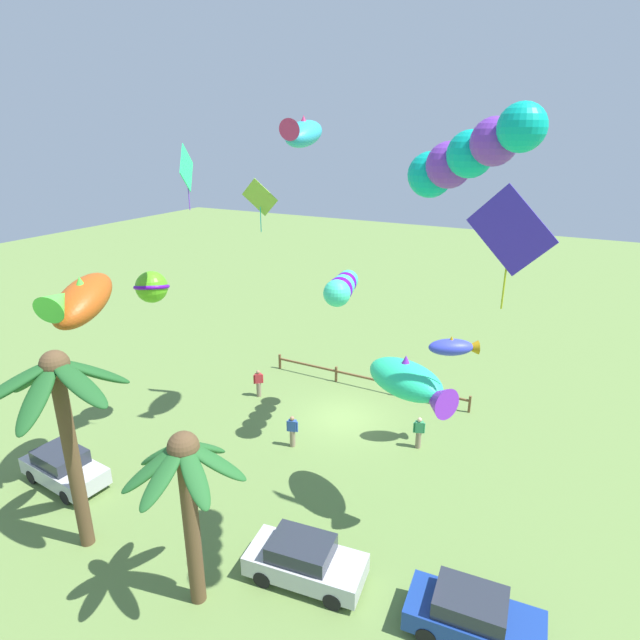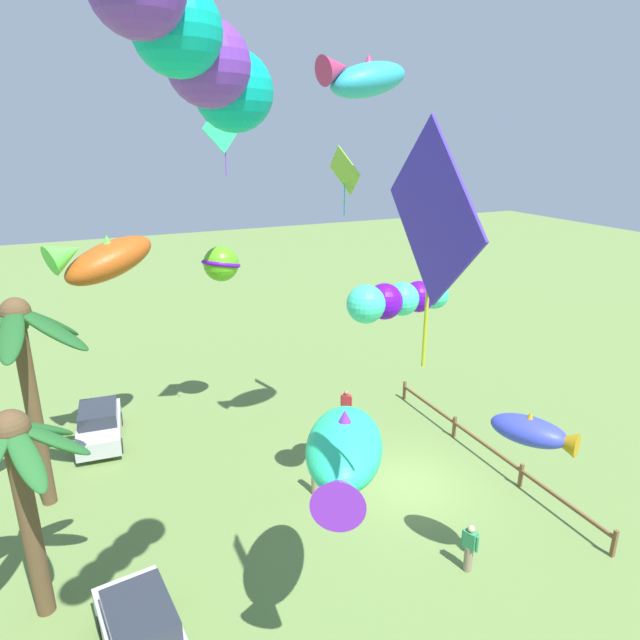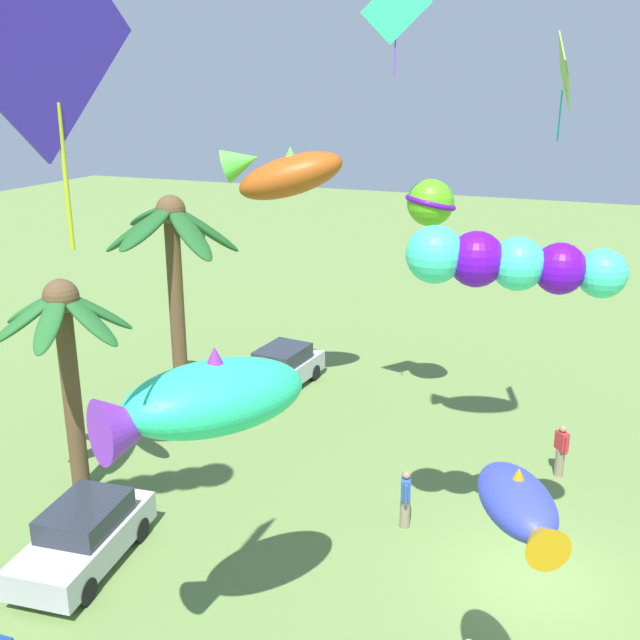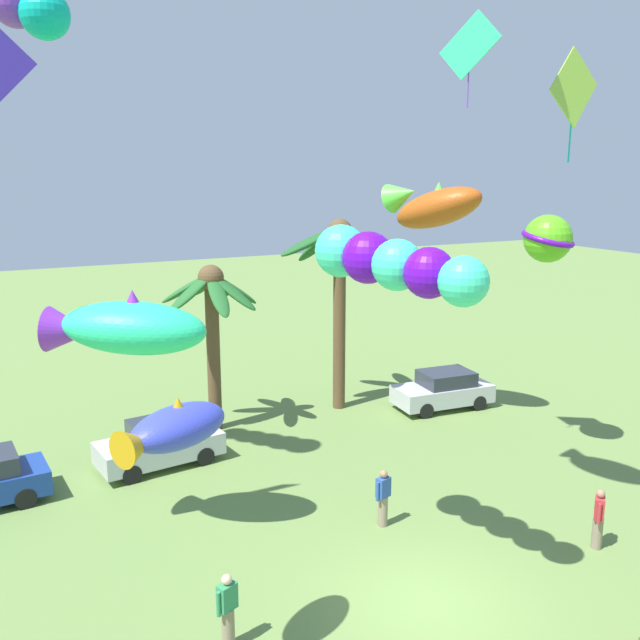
# 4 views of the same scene
# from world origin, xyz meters

# --- Properties ---
(ground_plane) EXTENTS (120.00, 120.00, 0.00)m
(ground_plane) POSITION_xyz_m (0.00, 0.00, 0.00)
(ground_plane) COLOR olive
(palm_tree_0) EXTENTS (4.69, 4.59, 7.55)m
(palm_tree_0) POSITION_xyz_m (4.43, 12.19, 5.78)
(palm_tree_0) COLOR brown
(palm_tree_0) RESTS_ON ground
(palm_tree_1) EXTENTS (3.61, 3.65, 6.09)m
(palm_tree_1) POSITION_xyz_m (-0.71, 12.21, 4.53)
(palm_tree_1) COLOR brown
(palm_tree_1) RESTS_ON ground
(parked_car_1) EXTENTS (4.04, 2.05, 1.51)m
(parked_car_1) POSITION_xyz_m (8.12, 10.19, 0.75)
(parked_car_1) COLOR #BCBCC1
(parked_car_1) RESTS_ON ground
(parked_car_2) EXTENTS (4.08, 2.16, 1.51)m
(parked_car_2) POSITION_xyz_m (-3.33, 9.91, 0.75)
(parked_car_2) COLOR #BCBCC1
(parked_car_2) RESTS_ON ground
(spectator_0) EXTENTS (0.52, 0.35, 1.59)m
(spectator_0) POSITION_xyz_m (-4.31, 0.74, 0.81)
(spectator_0) COLOR gray
(spectator_0) RESTS_ON ground
(spectator_1) EXTENTS (0.44, 0.42, 1.59)m
(spectator_1) POSITION_xyz_m (5.18, -0.03, 0.81)
(spectator_1) COLOR gray
(spectator_1) RESTS_ON ground
(spectator_2) EXTENTS (0.53, 0.33, 1.59)m
(spectator_2) POSITION_xyz_m (0.98, 3.38, 0.81)
(spectator_2) COLOR gray
(spectator_2) RESTS_ON ground
(kite_fish_0) EXTENTS (4.06, 3.25, 1.64)m
(kite_fish_0) POSITION_xyz_m (-5.09, 5.35, 5.70)
(kite_fish_0) COLOR #28E597
(kite_tube_2) EXTENTS (2.00, 4.22, 1.38)m
(kite_tube_2) POSITION_xyz_m (-0.43, 1.13, 7.45)
(kite_tube_2) COLOR #3EE9B3
(kite_fish_3) EXTENTS (2.33, 1.80, 0.91)m
(kite_fish_3) POSITION_xyz_m (-5.40, 0.02, 5.08)
(kite_fish_3) COLOR blue
(kite_fish_6) EXTENTS (2.92, 4.30, 2.20)m
(kite_fish_6) POSITION_xyz_m (6.61, 9.28, 8.10)
(kite_fish_6) COLOR #B64D15
(kite_diamond_7) EXTENTS (0.81, 1.69, 2.57)m
(kite_diamond_7) POSITION_xyz_m (4.58, 5.08, 12.65)
(kite_diamond_7) COLOR #2EEA85
(kite_ball_8) EXTENTS (2.24, 2.24, 1.47)m
(kite_ball_8) POSITION_xyz_m (7.60, 4.69, 7.29)
(kite_ball_8) COLOR #56B81C
(kite_diamond_9) EXTENTS (1.79, 0.44, 2.51)m
(kite_diamond_9) POSITION_xyz_m (4.06, 0.78, 11.09)
(kite_diamond_9) COLOR #97CD3C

